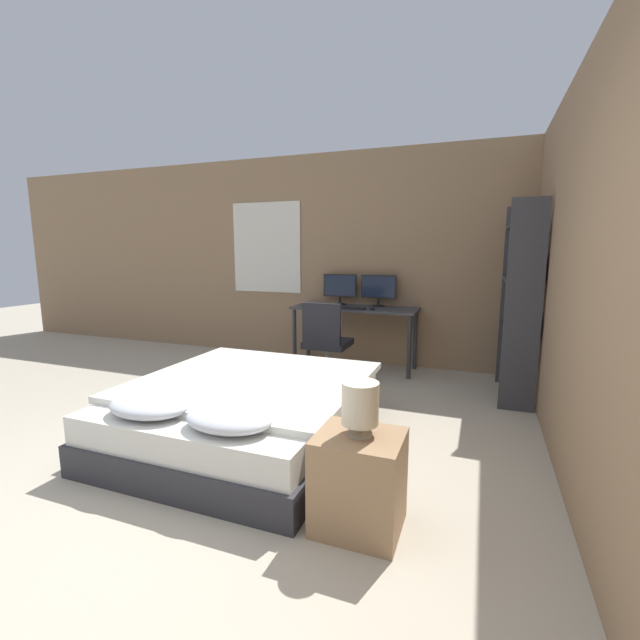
{
  "coord_description": "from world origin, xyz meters",
  "views": [
    {
      "loc": [
        1.47,
        -1.45,
        1.48
      ],
      "look_at": [
        -0.1,
        2.66,
        0.75
      ],
      "focal_mm": 24.0,
      "sensor_mm": 36.0,
      "label": 1
    }
  ],
  "objects": [
    {
      "name": "keyboard",
      "position": [
        0.01,
        3.43,
        0.78
      ],
      "size": [
        0.35,
        0.13,
        0.02
      ],
      "color": "black",
      "rests_on": "desk"
    },
    {
      "name": "computer_mouse",
      "position": [
        0.27,
        3.43,
        0.79
      ],
      "size": [
        0.07,
        0.05,
        0.04
      ],
      "color": "black",
      "rests_on": "desk"
    },
    {
      "name": "monitor_right",
      "position": [
        0.26,
        3.77,
        1.0
      ],
      "size": [
        0.44,
        0.16,
        0.39
      ],
      "color": "black",
      "rests_on": "desk"
    },
    {
      "name": "nightstand",
      "position": [
        0.92,
        0.58,
        0.26
      ],
      "size": [
        0.45,
        0.39,
        0.53
      ],
      "color": "#997551",
      "rests_on": "ground_plane"
    },
    {
      "name": "office_chair",
      "position": [
        -0.1,
        2.88,
        0.38
      ],
      "size": [
        0.52,
        0.52,
        0.92
      ],
      "color": "black",
      "rests_on": "ground_plane"
    },
    {
      "name": "bedside_lamp",
      "position": [
        0.92,
        0.58,
        0.69
      ],
      "size": [
        0.19,
        0.19,
        0.29
      ],
      "color": "gray",
      "rests_on": "nightstand"
    },
    {
      "name": "ground_plane",
      "position": [
        0.0,
        0.0,
        0.0
      ],
      "size": [
        20.0,
        20.0,
        0.0
      ],
      "primitive_type": "plane",
      "color": "#B2A893"
    },
    {
      "name": "bed",
      "position": [
        -0.2,
        1.31,
        0.24
      ],
      "size": [
        1.71,
        1.92,
        0.55
      ],
      "color": "#2D2D33",
      "rests_on": "ground_plane"
    },
    {
      "name": "bookshelf",
      "position": [
        1.82,
        3.06,
        1.07
      ],
      "size": [
        0.31,
        0.9,
        1.93
      ],
      "color": "#333338",
      "rests_on": "ground_plane"
    },
    {
      "name": "wall_back",
      "position": [
        -0.02,
        3.94,
        1.35
      ],
      "size": [
        12.0,
        0.08,
        2.7
      ],
      "color": "#8E7051",
      "rests_on": "ground_plane"
    },
    {
      "name": "monitor_left",
      "position": [
        -0.25,
        3.77,
        1.0
      ],
      "size": [
        0.44,
        0.16,
        0.39
      ],
      "color": "black",
      "rests_on": "desk"
    },
    {
      "name": "desk",
      "position": [
        0.01,
        3.6,
        0.67
      ],
      "size": [
        1.54,
        0.55,
        0.77
      ],
      "color": "#38383D",
      "rests_on": "ground_plane"
    },
    {
      "name": "wall_side_right",
      "position": [
        2.03,
        1.5,
        1.35
      ],
      "size": [
        0.06,
        12.0,
        2.7
      ],
      "color": "#8E7051",
      "rests_on": "ground_plane"
    }
  ]
}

